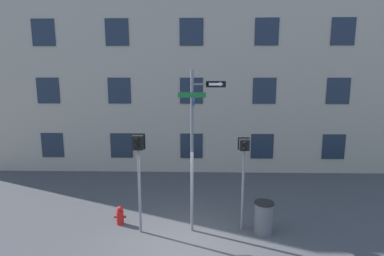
# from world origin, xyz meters

# --- Properties ---
(ground_plane) EXTENTS (60.00, 60.00, 0.00)m
(ground_plane) POSITION_xyz_m (0.00, 0.00, 0.00)
(ground_plane) COLOR #424244
(building_facade) EXTENTS (24.00, 0.63, 13.37)m
(building_facade) POSITION_xyz_m (0.00, 6.87, 6.68)
(building_facade) COLOR tan
(building_facade) RESTS_ON ground_plane
(street_sign_pole) EXTENTS (1.35, 1.07, 4.87)m
(street_sign_pole) POSITION_xyz_m (0.24, 0.89, 2.85)
(street_sign_pole) COLOR slate
(street_sign_pole) RESTS_ON ground_plane
(pedestrian_signal_left) EXTENTS (0.37, 0.40, 3.04)m
(pedestrian_signal_left) POSITION_xyz_m (-1.40, 0.77, 2.38)
(pedestrian_signal_left) COLOR slate
(pedestrian_signal_left) RESTS_ON ground_plane
(pedestrian_signal_right) EXTENTS (0.35, 0.40, 2.89)m
(pedestrian_signal_right) POSITION_xyz_m (1.71, 1.03, 2.19)
(pedestrian_signal_right) COLOR slate
(pedestrian_signal_right) RESTS_ON ground_plane
(fire_hydrant) EXTENTS (0.38, 0.22, 0.61)m
(fire_hydrant) POSITION_xyz_m (-2.15, 1.24, 0.29)
(fire_hydrant) COLOR red
(fire_hydrant) RESTS_ON ground_plane
(trash_bin) EXTENTS (0.58, 0.58, 0.98)m
(trash_bin) POSITION_xyz_m (2.32, 0.81, 0.49)
(trash_bin) COLOR #59595B
(trash_bin) RESTS_ON ground_plane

